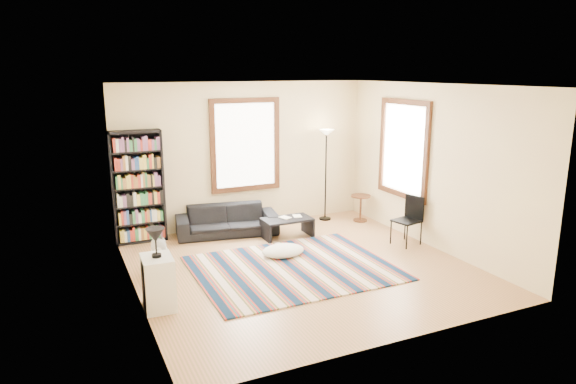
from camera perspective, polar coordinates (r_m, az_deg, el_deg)
name	(u,v)px	position (r m, az deg, el deg)	size (l,w,h in m)	color
floor	(301,270)	(8.16, 1.48, -8.63)	(5.00, 5.00, 0.10)	#B57853
ceiling	(302,81)	(7.56, 1.62, 12.18)	(5.00, 5.00, 0.10)	white
wall_back	(244,155)	(10.05, -4.90, 4.14)	(5.00, 0.10, 2.80)	#D2B68D
wall_front	(407,225)	(5.63, 13.08, -3.60)	(5.00, 0.10, 2.80)	#D2B68D
wall_left	(127,197)	(7.02, -17.49, -0.50)	(0.10, 5.00, 2.80)	#D2B68D
wall_right	(436,167)	(9.13, 16.08, 2.72)	(0.10, 5.00, 2.80)	#D2B68D
window_back	(245,145)	(9.94, -4.76, 5.21)	(1.20, 0.06, 1.60)	white
window_right	(404,149)	(9.66, 12.72, 4.69)	(0.06, 1.20, 1.60)	white
rug	(293,268)	(8.07, 0.56, -8.44)	(2.99, 2.39, 0.02)	#0C213C
sofa	(227,220)	(9.66, -6.80, -3.14)	(1.87, 0.73, 0.54)	black
bookshelf	(138,187)	(9.41, -16.37, 0.52)	(0.90, 0.30, 2.00)	black
coffee_table	(287,228)	(9.46, -0.11, -3.99)	(0.90, 0.50, 0.36)	black
book_a	(282,218)	(9.37, -0.66, -2.96)	(0.21, 0.15, 0.02)	beige
book_b	(293,216)	(9.51, 0.59, -2.72)	(0.15, 0.20, 0.02)	beige
floor_cushion	(283,251)	(8.56, -0.55, -6.54)	(0.72, 0.54, 0.18)	white
floor_lamp	(326,175)	(10.42, 4.21, 1.87)	(0.30, 0.30, 1.86)	black
side_table	(361,208)	(10.54, 8.06, -1.79)	(0.40, 0.40, 0.54)	#4C2413
folding_chair	(407,221)	(9.25, 13.03, -3.15)	(0.42, 0.40, 0.86)	black
white_cabinet	(158,283)	(6.90, -14.21, -9.74)	(0.38, 0.50, 0.70)	white
table_lamp	(156,243)	(6.71, -14.48, -5.49)	(0.24, 0.24, 0.38)	black
dog	(160,253)	(8.09, -14.01, -6.64)	(0.42, 0.58, 0.58)	#BBBBBB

